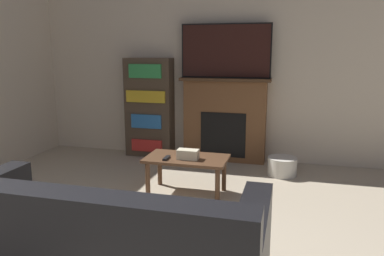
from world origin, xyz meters
The scene contains 8 objects.
wall_back centered at (0.00, 4.00, 1.35)m, with size 6.20×0.06×2.70m.
fireplace centered at (0.12, 3.85, 0.58)m, with size 1.22×0.28×1.15m.
tv centered at (0.12, 3.83, 1.50)m, with size 1.20×0.03×0.71m.
coffee_table centered at (-0.04, 2.51, 0.34)m, with size 0.86×0.49×0.40m.
tissue_box centered at (-0.01, 2.45, 0.45)m, with size 0.22×0.12×0.10m.
remote_control centered at (-0.23, 2.39, 0.41)m, with size 0.04×0.15×0.02m.
bookshelf centered at (-0.97, 3.83, 0.70)m, with size 0.68×0.29×1.41m.
storage_basket centered at (0.93, 3.40, 0.11)m, with size 0.36×0.36×0.22m.
Camera 1 is at (0.99, -1.15, 1.51)m, focal length 35.00 mm.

